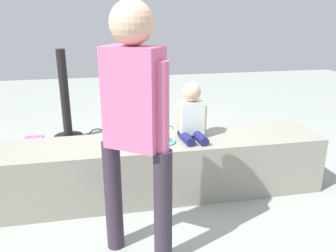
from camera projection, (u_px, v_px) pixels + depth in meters
The scene contains 13 objects.
ground_plane at pixel (157, 193), 3.04m from camera, with size 12.00×12.00×0.00m, color #979F96.
concrete_ledge at pixel (157, 168), 2.96m from camera, with size 2.90×0.55×0.50m, color gray.
child_seated at pixel (191, 114), 2.89m from camera, with size 0.28×0.32×0.48m.
adult_standing at pixel (135, 115), 1.98m from camera, with size 0.41×0.35×1.61m.
cake_plate at pixel (162, 140), 2.84m from camera, with size 0.22×0.22×0.07m.
gift_bag at pixel (35, 149), 3.66m from camera, with size 0.19×0.12×0.32m.
railing_post at pixel (66, 106), 4.24m from camera, with size 0.36×0.36×1.13m.
water_bottle_near_gift at pixel (86, 159), 3.55m from camera, with size 0.06×0.06×0.19m.
water_bottle_far_side at pixel (128, 164), 3.39m from camera, with size 0.07×0.07×0.23m.
party_cup_red at pixel (159, 160), 3.58m from camera, with size 0.08×0.08×0.11m, color red.
cake_box_white at pixel (261, 152), 3.77m from camera, with size 0.31×0.26×0.13m, color white.
handbag_black_leather at pixel (98, 146), 3.82m from camera, with size 0.29×0.11×0.32m.
handbag_brown_canvas at pixel (167, 141), 3.97m from camera, with size 0.27×0.12×0.31m.
Camera 1 is at (-0.44, -2.66, 1.53)m, focal length 36.26 mm.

